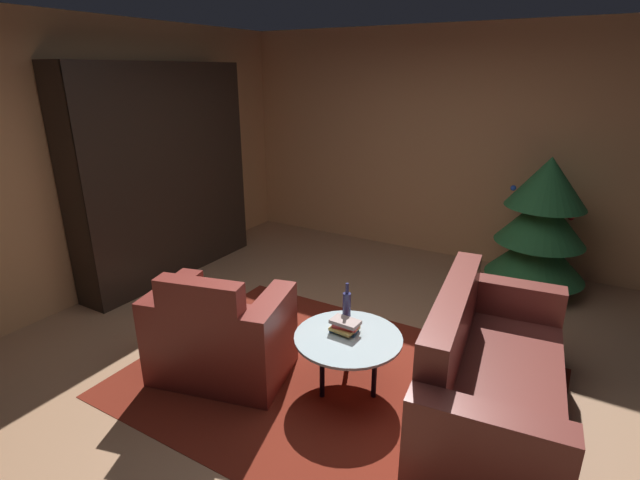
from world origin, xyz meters
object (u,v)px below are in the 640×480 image
object	(u,v)px
couch_red	(487,378)
decorated_tree	(541,224)
coffee_table	(348,341)
bottle_on_table	(347,307)
armchair_red	(220,337)
book_stack_on_table	(345,326)
bookshelf_unit	(174,174)

from	to	relation	value
couch_red	decorated_tree	world-z (taller)	decorated_tree
coffee_table	bottle_on_table	xyz separation A→B (m)	(-0.11, 0.18, 0.16)
armchair_red	coffee_table	distance (m)	0.95
coffee_table	book_stack_on_table	size ratio (longest dim) A/B	3.52
book_stack_on_table	decorated_tree	world-z (taller)	decorated_tree
armchair_red	decorated_tree	world-z (taller)	decorated_tree
couch_red	coffee_table	world-z (taller)	couch_red
bookshelf_unit	decorated_tree	size ratio (longest dim) A/B	1.61
coffee_table	book_stack_on_table	distance (m)	0.11
bookshelf_unit	bottle_on_table	bearing A→B (deg)	-17.88
armchair_red	bottle_on_table	world-z (taller)	armchair_red
armchair_red	bottle_on_table	size ratio (longest dim) A/B	3.55
book_stack_on_table	decorated_tree	bearing A→B (deg)	67.77
coffee_table	book_stack_on_table	xyz separation A→B (m)	(-0.05, 0.04, 0.08)
couch_red	bottle_on_table	world-z (taller)	couch_red
bottle_on_table	couch_red	bearing A→B (deg)	0.44
coffee_table	bookshelf_unit	bearing A→B (deg)	159.33
decorated_tree	coffee_table	bearing A→B (deg)	-110.90
coffee_table	couch_red	bearing A→B (deg)	11.52
armchair_red	coffee_table	bearing A→B (deg)	20.54
armchair_red	book_stack_on_table	size ratio (longest dim) A/B	5.10
couch_red	coffee_table	distance (m)	0.94
decorated_tree	bookshelf_unit	bearing A→B (deg)	-158.39
couch_red	armchair_red	bearing A→B (deg)	-163.94
book_stack_on_table	bottle_on_table	world-z (taller)	bottle_on_table
book_stack_on_table	bottle_on_table	bearing A→B (deg)	114.01
armchair_red	coffee_table	xyz separation A→B (m)	(0.88, 0.33, 0.07)
coffee_table	decorated_tree	size ratio (longest dim) A/B	0.54
couch_red	book_stack_on_table	bearing A→B (deg)	-171.55
bottle_on_table	decorated_tree	bearing A→B (deg)	65.27
bottle_on_table	bookshelf_unit	bearing A→B (deg)	162.12
bookshelf_unit	coffee_table	distance (m)	2.92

